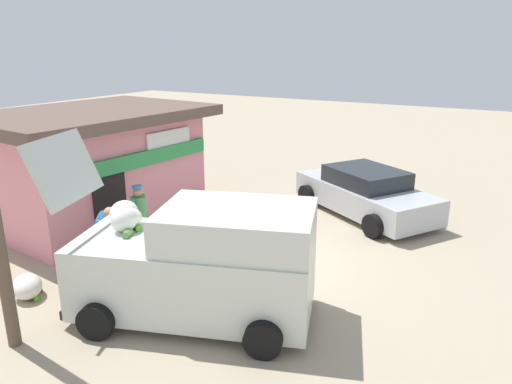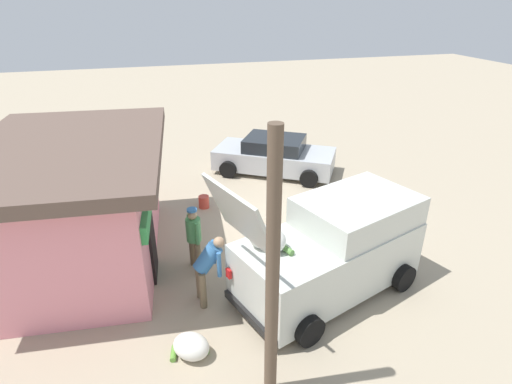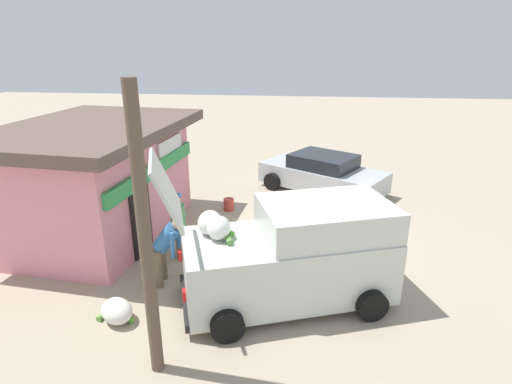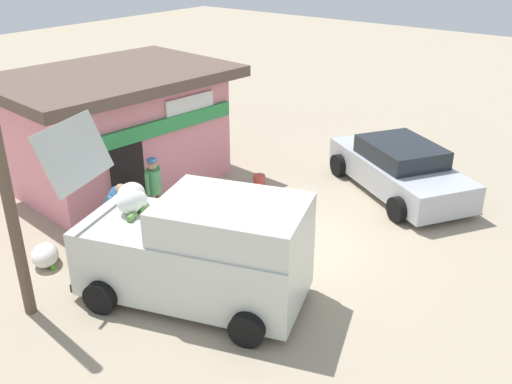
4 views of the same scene
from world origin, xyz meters
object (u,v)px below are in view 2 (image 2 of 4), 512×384
object	(u,v)px
customer_bending	(207,265)
paint_bucket	(204,202)
delivery_van	(333,248)
parked_sedan	(274,156)
storefront_bar	(78,203)
vendor_standing	(194,235)
unloaded_banana_pile	(191,347)

from	to	relation	value
customer_bending	paint_bucket	bearing A→B (deg)	-7.59
delivery_van	parked_sedan	bearing A→B (deg)	-7.17
parked_sedan	paint_bucket	world-z (taller)	parked_sedan
parked_sedan	storefront_bar	bearing A→B (deg)	123.26
customer_bending	paint_bucket	world-z (taller)	customer_bending
vendor_standing	paint_bucket	bearing A→B (deg)	-12.61
parked_sedan	unloaded_banana_pile	distance (m)	8.70
customer_bending	storefront_bar	bearing A→B (deg)	48.56
unloaded_banana_pile	parked_sedan	bearing A→B (deg)	-27.81
vendor_standing	unloaded_banana_pile	xyz separation A→B (m)	(-2.59, 0.46, -0.70)
delivery_van	vendor_standing	xyz separation A→B (m)	(1.47, 2.77, -0.10)
delivery_van	paint_bucket	bearing A→B (deg)	25.12
customer_bending	paint_bucket	xyz separation A→B (m)	(4.21, -0.56, -0.72)
delivery_van	unloaded_banana_pile	bearing A→B (deg)	109.19
parked_sedan	delivery_van	bearing A→B (deg)	172.83
customer_bending	parked_sedan	bearing A→B (deg)	-28.97
storefront_bar	paint_bucket	size ratio (longest dim) A/B	16.41
delivery_van	customer_bending	xyz separation A→B (m)	(0.26, 2.66, -0.11)
delivery_van	parked_sedan	size ratio (longest dim) A/B	1.06
vendor_standing	customer_bending	world-z (taller)	vendor_standing
parked_sedan	unloaded_banana_pile	world-z (taller)	parked_sedan
vendor_standing	customer_bending	size ratio (longest dim) A/B	1.05
unloaded_banana_pile	delivery_van	bearing A→B (deg)	-70.81
storefront_bar	parked_sedan	xyz separation A→B (m)	(4.00, -6.09, -0.92)
parked_sedan	customer_bending	world-z (taller)	customer_bending
parked_sedan	vendor_standing	size ratio (longest dim) A/B	2.84
delivery_van	unloaded_banana_pile	xyz separation A→B (m)	(-1.12, 3.23, -0.80)
customer_bending	delivery_van	bearing A→B (deg)	-95.66
parked_sedan	unloaded_banana_pile	bearing A→B (deg)	152.19
storefront_bar	unloaded_banana_pile	world-z (taller)	storefront_bar
storefront_bar	paint_bucket	world-z (taller)	storefront_bar
vendor_standing	paint_bucket	world-z (taller)	vendor_standing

